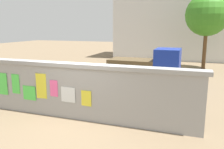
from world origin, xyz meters
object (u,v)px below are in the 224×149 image
object	(u,v)px
bicycle_far	(38,88)
tree_roadside	(207,15)
auto_rickshaw_truck	(148,67)
motorcycle	(90,86)
bicycle_near	(171,104)
person_walking	(102,82)

from	to	relation	value
bicycle_far	tree_roadside	xyz separation A→B (m)	(6.78, 9.53, 3.35)
auto_rickshaw_truck	motorcycle	distance (m)	3.61
bicycle_near	person_walking	distance (m)	2.52
auto_rickshaw_truck	motorcycle	size ratio (longest dim) A/B	1.94
motorcycle	person_walking	size ratio (longest dim) A/B	1.15
motorcycle	tree_roadside	bearing A→B (deg)	61.30
bicycle_far	tree_roadside	world-z (taller)	tree_roadside
bicycle_far	person_walking	bearing A→B (deg)	-7.41
motorcycle	tree_roadside	size ratio (longest dim) A/B	0.36
bicycle_far	bicycle_near	bearing A→B (deg)	-2.64
bicycle_near	tree_roadside	distance (m)	10.42
motorcycle	person_walking	xyz separation A→B (m)	(1.04, -1.22, 0.52)
auto_rickshaw_truck	bicycle_far	xyz separation A→B (m)	(-3.89, -3.87, -0.54)
motorcycle	person_walking	distance (m)	1.68
motorcycle	bicycle_near	xyz separation A→B (m)	(3.48, -1.07, -0.10)
auto_rickshaw_truck	bicycle_near	size ratio (longest dim) A/B	2.12
bicycle_far	tree_roadside	bearing A→B (deg)	54.56
bicycle_near	bicycle_far	xyz separation A→B (m)	(-5.49, 0.25, 0.00)
auto_rickshaw_truck	bicycle_far	bearing A→B (deg)	-135.18
tree_roadside	person_walking	bearing A→B (deg)	-110.59
bicycle_near	person_walking	xyz separation A→B (m)	(-2.44, -0.14, 0.62)
auto_rickshaw_truck	bicycle_near	bearing A→B (deg)	-68.80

